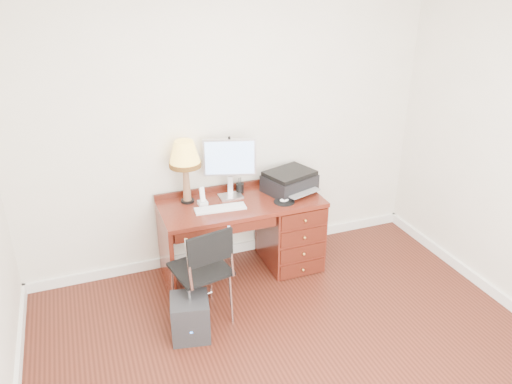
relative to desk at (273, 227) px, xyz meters
name	(u,v)px	position (x,y,z in m)	size (l,w,h in m)	color
ground	(304,368)	(-0.32, -1.40, -0.41)	(4.00, 4.00, 0.00)	#37140C
room_shell	(272,312)	(-0.32, -0.77, -0.36)	(4.00, 4.00, 4.00)	white
desk	(273,227)	(0.00, 0.00, 0.00)	(1.50, 0.67, 0.75)	#601F14
monitor	(229,161)	(-0.38, 0.15, 0.69)	(0.48, 0.23, 0.56)	silver
keyboard	(220,208)	(-0.55, -0.09, 0.35)	(0.46, 0.13, 0.02)	white
mouse_pad	(284,201)	(0.04, -0.16, 0.35)	(0.19, 0.19, 0.04)	black
printer	(289,181)	(0.19, 0.06, 0.44)	(0.54, 0.48, 0.20)	black
leg_lamp	(185,158)	(-0.79, 0.16, 0.77)	(0.29, 0.29, 0.59)	black
phone	(202,200)	(-0.67, 0.05, 0.39)	(0.09, 0.09, 0.17)	white
pen_cup	(240,188)	(-0.27, 0.19, 0.38)	(0.08, 0.08, 0.09)	black
chair	(202,266)	(-0.87, -0.62, 0.14)	(0.50, 0.50, 0.90)	black
equipment_box	(190,317)	(-1.02, -0.75, -0.24)	(0.30, 0.30, 0.35)	black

